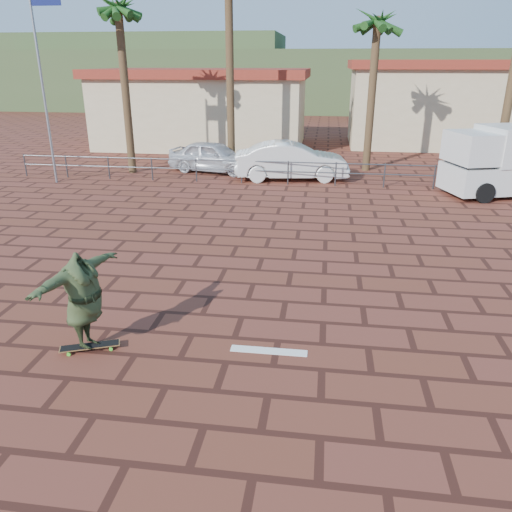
{
  "coord_description": "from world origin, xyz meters",
  "views": [
    {
      "loc": [
        1.55,
        -8.97,
        4.92
      ],
      "look_at": [
        0.1,
        1.44,
        0.8
      ],
      "focal_mm": 35.0,
      "sensor_mm": 36.0,
      "label": 1
    }
  ],
  "objects_px": {
    "longboard": "(90,346)",
    "car_white": "(291,161)",
    "skateboarder": "(84,301)",
    "car_silver": "(213,157)"
  },
  "relations": [
    {
      "from": "skateboarder",
      "to": "car_white",
      "type": "xyz_separation_m",
      "value": [
        2.58,
        14.65,
        -0.19
      ]
    },
    {
      "from": "car_silver",
      "to": "car_white",
      "type": "height_order",
      "value": "car_white"
    },
    {
      "from": "skateboarder",
      "to": "car_silver",
      "type": "relative_size",
      "value": 0.53
    },
    {
      "from": "longboard",
      "to": "car_silver",
      "type": "relative_size",
      "value": 0.25
    },
    {
      "from": "car_silver",
      "to": "car_white",
      "type": "xyz_separation_m",
      "value": [
        3.76,
        -1.1,
        0.09
      ]
    },
    {
      "from": "longboard",
      "to": "car_silver",
      "type": "xyz_separation_m",
      "value": [
        -1.18,
        15.75,
        0.64
      ]
    },
    {
      "from": "car_silver",
      "to": "car_white",
      "type": "distance_m",
      "value": 3.91
    },
    {
      "from": "skateboarder",
      "to": "car_silver",
      "type": "distance_m",
      "value": 15.8
    },
    {
      "from": "skateboarder",
      "to": "longboard",
      "type": "bearing_deg",
      "value": 140.52
    },
    {
      "from": "longboard",
      "to": "car_white",
      "type": "height_order",
      "value": "car_white"
    }
  ]
}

